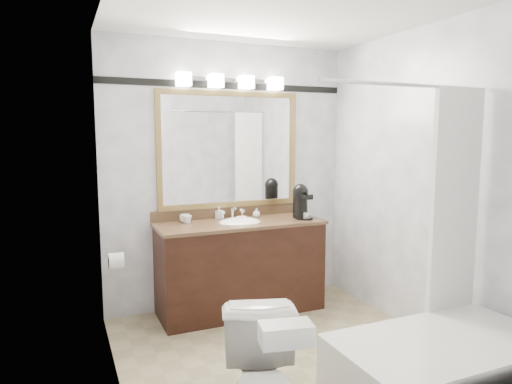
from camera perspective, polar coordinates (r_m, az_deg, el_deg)
room at (r=3.21m, az=4.56°, el=0.13°), size 2.42×2.62×2.52m
vanity at (r=4.29m, az=-2.00°, el=-9.09°), size 1.53×0.58×0.97m
mirror at (r=4.37m, az=-3.33°, el=5.29°), size 1.40×0.04×1.10m
vanity_light_bar at (r=4.34m, az=-3.14°, el=13.66°), size 1.02×0.14×0.12m
accent_stripe at (r=4.40m, az=-3.44°, el=13.13°), size 2.40×0.01×0.06m
bathtub at (r=3.12m, az=22.35°, el=-19.28°), size 1.30×0.75×1.96m
tp_roll at (r=3.63m, az=-17.09°, el=-8.23°), size 0.11×0.12×0.12m
tissue_box at (r=2.10m, az=3.77°, el=-17.27°), size 0.25×0.17×0.09m
coffee_maker at (r=4.36m, az=5.63°, el=-1.08°), size 0.17×0.21×0.33m
cup_left at (r=4.19m, az=-8.87°, el=-3.29°), size 0.11×0.11×0.07m
cup_right at (r=4.15m, az=-8.56°, el=-3.42°), size 0.09×0.09×0.07m
soap_bottle_a at (r=4.34m, az=-4.66°, el=-2.60°), size 0.07×0.07×0.11m
soap_bottle_b at (r=4.40m, az=0.06°, el=-2.61°), size 0.08×0.08×0.09m
soap_bar at (r=4.32m, az=-1.82°, el=-3.22°), size 0.09×0.06×0.03m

